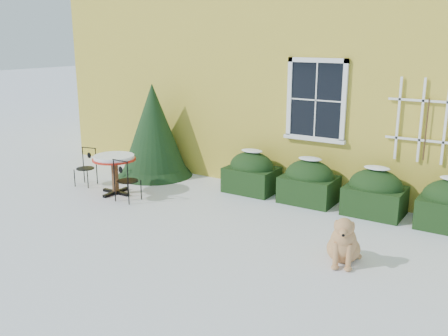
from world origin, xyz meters
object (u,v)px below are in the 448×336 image
Objects in this scene: evergreen_shrub at (154,139)px; patio_chair_near at (126,180)px; patio_chair_far at (86,167)px; bistro_table at (114,162)px; dog at (344,243)px.

evergreen_shrub is 1.99m from patio_chair_near.
evergreen_shrub is 2.48× the size of patio_chair_near.
evergreen_shrub is 2.62× the size of patio_chair_far.
evergreen_shrub is 2.43× the size of bistro_table.
evergreen_shrub reaches higher than patio_chair_near.
patio_chair_near reaches higher than patio_chair_far.
patio_chair_far is (-1.53, 0.35, -0.02)m from patio_chair_near.
bistro_table is at bearing -19.07° from patio_chair_far.
patio_chair_far is (-1.00, 0.13, -0.28)m from bistro_table.
patio_chair_near is 4.63m from dog.
patio_chair_far is at bearing 172.76° from bistro_table.
patio_chair_near is 1.06× the size of patio_chair_far.
patio_chair_near is 1.57m from patio_chair_far.
patio_chair_far is at bearing -117.42° from evergreen_shrub.
patio_chair_far is at bearing 156.34° from dog.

